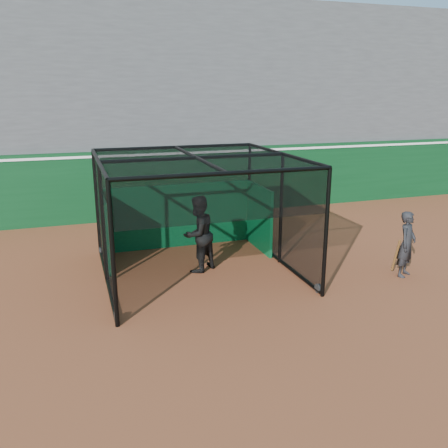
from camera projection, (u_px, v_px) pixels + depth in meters
name	position (u px, v px, depth m)	size (l,w,h in m)	color
ground	(253.00, 311.00, 10.11)	(120.00, 120.00, 0.00)	brown
outfield_wall	(169.00, 182.00, 17.54)	(50.00, 0.50, 2.50)	#0A3818
grandstand	(149.00, 92.00, 20.12)	(50.00, 7.85, 8.95)	#4C4C4F
batting_cage	(197.00, 217.00, 11.93)	(4.71, 4.80, 2.97)	black
batter	(198.00, 234.00, 12.14)	(0.97, 0.75, 1.99)	black
on_deck_player	(407.00, 244.00, 11.85)	(0.73, 0.67, 1.68)	black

